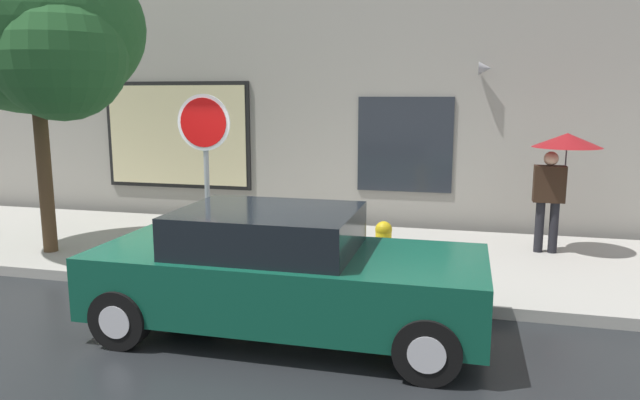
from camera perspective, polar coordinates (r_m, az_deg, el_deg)
The scene contains 8 objects.
ground_plane at distance 6.99m, azimuth -10.19°, elevation -12.01°, with size 60.00×60.00×0.00m, color black.
sidewalk at distance 9.63m, azimuth -2.88°, elevation -5.17°, with size 20.00×4.00×0.15m, color #A3A099.
building_facade at distance 11.74m, azimuth 0.48°, elevation 14.34°, with size 20.00×0.67×7.00m.
parked_car at distance 6.48m, azimuth -3.58°, elevation -7.13°, with size 4.27×1.82×1.40m.
fire_hydrant at distance 8.02m, azimuth 6.19°, elevation -4.92°, with size 0.30×0.44×0.80m.
pedestrian_with_umbrella at distance 9.81m, azimuth 22.53°, elevation 3.91°, with size 1.05×1.05×1.90m.
street_tree at distance 9.97m, azimuth -25.84°, elevation 14.41°, with size 3.44×2.92×4.76m.
stop_sign at distance 8.09m, azimuth -11.17°, elevation 4.94°, with size 0.76×0.10×2.49m.
Camera 1 is at (2.72, -5.88, 2.62)m, focal length 32.77 mm.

